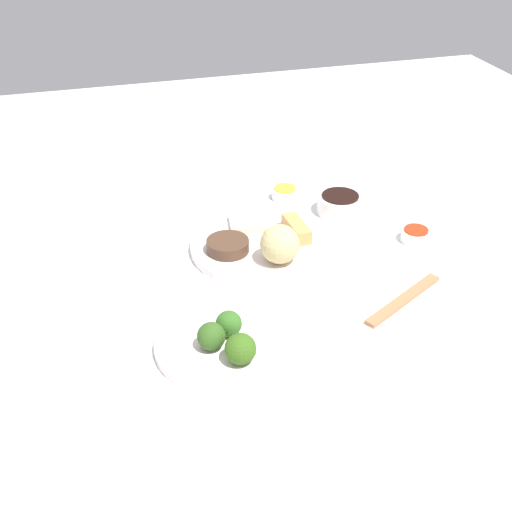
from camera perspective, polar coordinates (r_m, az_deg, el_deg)
The scene contains 17 objects.
tabletop at distance 1.35m, azimuth 1.61°, elevation 0.37°, with size 2.20×2.20×0.02m, color silver.
main_plate at distance 1.33m, azimuth 0.56°, elevation 0.83°, with size 0.28×0.28×0.02m, color white.
rice_scoop at distance 1.25m, azimuth 2.00°, elevation 1.00°, with size 0.07×0.07×0.07m, color #C8B978.
spring_roll at distance 1.35m, azimuth 3.40°, elevation 2.31°, with size 0.09×0.03×0.03m, color tan.
crab_rangoon_wonton at distance 1.38m, azimuth -0.73°, elevation 2.78°, with size 0.07×0.07×0.01m, color beige.
stir_fry_heap at distance 1.30m, azimuth -2.38°, elevation 0.88°, with size 0.08×0.08×0.02m, color #4D3424.
broccoli_plate at distance 1.09m, azimuth -2.49°, elevation -7.34°, with size 0.23×0.23×0.01m, color white.
broccoli_floret_0 at distance 1.03m, azimuth -1.31°, elevation -7.79°, with size 0.05×0.05×0.05m, color #38621A.
broccoli_floret_1 at distance 1.09m, azimuth -2.30°, elevation -5.69°, with size 0.04×0.04×0.04m, color #346622.
broccoli_floret_2 at distance 1.06m, azimuth -3.77°, elevation -6.73°, with size 0.04×0.04×0.04m, color #325A1E.
soy_sauce_bowl at distance 1.47m, azimuth 7.03°, elevation 4.30°, with size 0.10×0.10×0.04m, color white.
soy_sauce_bowl_liquid at distance 1.46m, azimuth 7.09°, elevation 5.03°, with size 0.08×0.08×0.00m, color black.
sauce_ramekin_hot_mustard at distance 1.52m, azimuth 2.44°, elevation 5.24°, with size 0.06×0.06×0.02m, color white.
sauce_ramekin_hot_mustard_liquid at distance 1.52m, azimuth 2.45°, elevation 5.70°, with size 0.05×0.05×0.00m, color yellow.
sauce_ramekin_sweet_and_sour at distance 1.40m, azimuth 13.23°, elevation 1.66°, with size 0.06×0.06×0.02m, color white.
sauce_ramekin_sweet_and_sour_liquid at distance 1.39m, azimuth 13.30°, elevation 2.14°, with size 0.05×0.05×0.00m, color red.
chopsticks_pair at distance 1.22m, azimuth 12.26°, elevation -3.59°, with size 0.20×0.02×0.01m, color #AF744A.
Camera 1 is at (-0.35, -1.09, 0.72)m, focal length 47.70 mm.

